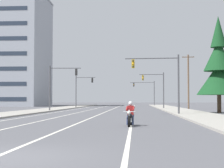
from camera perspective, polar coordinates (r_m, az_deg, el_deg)
name	(u,v)px	position (r m, az deg, el deg)	size (l,w,h in m)	color
ground_plane	(6,157)	(10.44, -16.24, -10.90)	(400.00, 400.00, 0.00)	#515156
lane_stripe_center	(110,110)	(54.87, -0.29, -4.10)	(0.16, 100.00, 0.01)	beige
lane_stripe_left	(89,110)	(55.17, -3.54, -4.08)	(0.16, 100.00, 0.01)	beige
lane_stripe_right	(133,110)	(54.74, 3.38, -4.10)	(0.16, 100.00, 0.01)	beige
lane_stripe_far_left	(71,110)	(55.60, -6.49, -4.06)	(0.16, 100.00, 0.01)	beige
sidewalk_kerb_right	(181,111)	(50.11, 10.68, -4.13)	(4.40, 110.00, 0.14)	#9E998E
sidewalk_kerb_left	(40,110)	(51.43, -11.14, -4.08)	(4.40, 110.00, 0.14)	#9E998E
motorcycle_with_rider	(130,116)	(21.64, 2.87, -5.02)	(0.70, 2.19, 1.46)	black
traffic_signal_near_right	(163,75)	(37.94, 7.91, 1.46)	(5.57, 0.52, 6.20)	#47474C
traffic_signal_near_left	(59,81)	(49.95, -8.34, 0.43)	(4.32, 0.49, 6.20)	#47474C
traffic_signal_mid_right	(157,85)	(62.18, 6.99, -0.16)	(4.18, 0.37, 6.20)	#47474C
traffic_signal_mid_left	(81,87)	(70.49, -4.81, -0.46)	(3.85, 0.43, 6.20)	#47474C
traffic_signal_far_right	(147,89)	(90.74, 5.50, -0.82)	(6.02, 0.37, 6.20)	#47474C
utility_pole_right_far	(188,81)	(60.96, 11.85, 0.51)	(2.00, 0.26, 8.97)	brown
conifer_tree_right_verge_far	(219,68)	(44.73, 16.35, 2.38)	(5.21, 5.21, 11.48)	#423023
apartment_building_far_left_block	(4,51)	(95.78, -16.60, 5.04)	(21.02, 18.46, 27.82)	#999EA8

